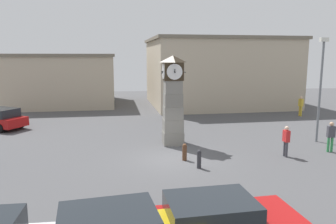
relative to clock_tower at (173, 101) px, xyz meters
name	(u,v)px	position (x,y,z in m)	size (l,w,h in m)	color
ground_plane	(173,159)	(-0.45, -2.97, -2.63)	(68.83, 68.83, 0.00)	#4C4C4F
clock_tower	(173,101)	(0.00, 0.00, 0.00)	(1.47, 1.48, 5.36)	slate
bollard_near_tower	(199,159)	(0.54, -4.57, -2.17)	(0.21, 0.21, 0.91)	#333338
bollard_mid_row	(185,152)	(0.09, -3.26, -2.18)	(0.24, 0.24, 0.89)	brown
car_by_building	(218,221)	(-0.45, -10.96, -1.91)	(4.52, 2.24, 1.40)	#A51111
pedestrian_near_bench	(286,139)	(5.56, -3.42, -1.68)	(0.24, 0.40, 1.66)	#3F3F47
pedestrian_crossing_lot	(331,135)	(8.46, -2.95, -1.65)	(0.43, 0.29, 1.71)	#338C4C
pedestrian_by_cars	(301,105)	(12.86, 7.77, -1.60)	(0.33, 0.45, 1.79)	gold
street_lamp_near_road	(321,83)	(9.05, -0.76, 1.07)	(0.50, 0.24, 6.41)	slate
warehouse_blue_far	(63,79)	(-9.41, 18.66, 0.15)	(11.63, 10.95, 5.56)	#B7A88E
storefront_low_left	(217,72)	(7.45, 16.00, 0.98)	(15.00, 12.67, 7.21)	#B7A88E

